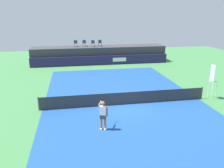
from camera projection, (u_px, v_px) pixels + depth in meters
name	position (u px, v px, depth m)	size (l,w,h in m)	color
ground_plane	(117.00, 91.00, 19.49)	(48.00, 48.00, 0.00)	#3D7A42
court_inner	(125.00, 104.00, 16.67)	(12.00, 22.00, 0.00)	#1C478C
sponsor_wall	(101.00, 60.00, 29.15)	(18.00, 0.22, 1.20)	#231E4C
spectator_platform	(99.00, 54.00, 30.69)	(18.00, 2.80, 2.20)	#38383D
spectator_chair_far_left	(76.00, 43.00, 29.80)	(0.45, 0.45, 0.89)	#2D3D56
spectator_chair_left	(84.00, 43.00, 30.00)	(0.47, 0.47, 0.89)	#2D3D56
spectator_chair_center	(93.00, 43.00, 29.84)	(0.48, 0.48, 0.89)	#2D3D56
spectator_chair_right	(100.00, 43.00, 30.22)	(0.47, 0.47, 0.89)	#2D3D56
umpire_chair	(213.00, 79.00, 17.35)	(0.51, 0.51, 2.76)	white
tennis_net	(125.00, 98.00, 16.53)	(12.40, 0.02, 0.95)	#2D2D2D
net_post_near	(39.00, 104.00, 15.47)	(0.10, 0.10, 1.00)	#4C4C51
net_post_far	(202.00, 93.00, 17.57)	(0.10, 0.10, 1.00)	#4C4C51
tennis_player	(103.00, 114.00, 12.78)	(0.55, 1.25, 1.77)	white
tennis_ball	(146.00, 101.00, 17.26)	(0.07, 0.07, 0.07)	#D8EA33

